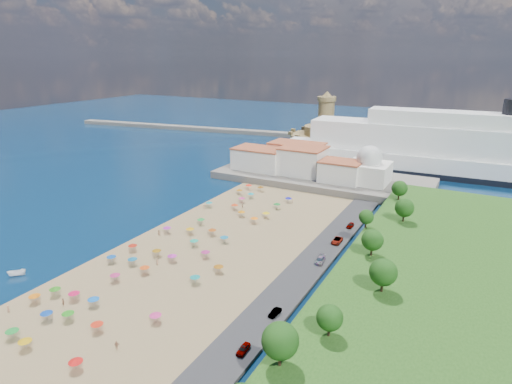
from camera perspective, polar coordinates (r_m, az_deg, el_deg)
The scene contains 12 objects.
ground at distance 128.18m, azimuth -6.94°, elevation -6.18°, with size 700.00×700.00×0.00m, color #071938.
terrace at distance 184.87m, azimuth 8.75°, elevation 1.84°, with size 90.00×36.00×3.00m, color #59544C.
jetty at distance 224.16m, azimuth 6.53°, elevation 4.69°, with size 18.00×70.00×2.40m, color #59544C.
breakwater at distance 309.76m, azimuth -7.39°, elevation 8.35°, with size 200.00×7.00×2.60m, color #59544C.
waterfront_buildings at distance 188.39m, azimuth 5.17°, elevation 4.29°, with size 57.00×29.00×11.00m.
domed_building at distance 175.66m, azimuth 14.78°, elevation 3.13°, with size 16.00×16.00×15.00m.
fortress at distance 250.58m, azimuth 9.18°, elevation 7.26°, with size 40.00×40.00×32.40m.
cruise_ship at distance 209.76m, azimuth 24.65°, elevation 4.78°, with size 159.19×32.14×34.57m.
beach_parasols at distance 119.27m, azimuth -11.02°, elevation -7.17°, with size 31.87×116.53×2.20m.
beachgoers at distance 126.20m, azimuth -9.63°, elevation -6.15°, with size 30.08×93.38×1.85m.
parked_cars at distance 113.37m, azimuth 8.63°, elevation -8.85°, with size 2.42×70.32×1.41m.
hillside_trees at distance 98.27m, azimuth 14.12°, elevation -7.97°, with size 16.51×107.53×7.43m.
Camera 1 is at (68.76, -94.83, 52.06)m, focal length 30.00 mm.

